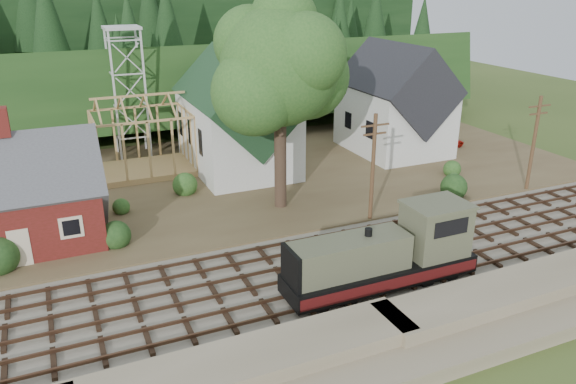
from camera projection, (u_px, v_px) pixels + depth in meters
name	position (u px, v px, depth m)	size (l,w,h in m)	color
ground	(315.00, 274.00, 33.66)	(140.00, 140.00, 0.00)	#384C1E
embankment	(395.00, 356.00, 26.40)	(64.00, 5.00, 1.60)	#7F7259
railroad_bed	(315.00, 272.00, 33.63)	(64.00, 11.00, 0.16)	#726B5B
village_flat	(224.00, 179.00, 48.97)	(64.00, 26.00, 0.30)	brown
hillside	(165.00, 120.00, 69.52)	(70.00, 28.00, 8.00)	#1E3F19
ridge	(142.00, 96.00, 83.19)	(80.00, 20.00, 12.00)	black
depot	(16.00, 201.00, 35.89)	(10.80, 7.41, 9.00)	#501A12
church	(237.00, 116.00, 49.34)	(8.40, 15.17, 13.00)	silver
farmhouse	(395.00, 105.00, 54.88)	(8.40, 10.80, 10.60)	silver
timber_frame	(143.00, 140.00, 49.02)	(8.20, 6.20, 6.99)	tan
lattice_tower	(124.00, 53.00, 51.70)	(3.20, 3.20, 12.12)	silver
big_tree	(282.00, 74.00, 39.40)	(10.90, 8.40, 14.70)	#38281E
telegraph_pole_near	(373.00, 166.00, 39.19)	(2.20, 0.28, 8.00)	#4C331E
telegraph_pole_far	(534.00, 142.00, 44.82)	(2.20, 0.28, 8.00)	#4C331E
locomotive	(388.00, 255.00, 31.51)	(11.26, 2.82, 4.53)	black
car_blue	(62.00, 235.00, 36.68)	(1.37, 3.39, 1.16)	#549BB4
car_red	(446.00, 142.00, 57.33)	(1.78, 3.85, 1.07)	#A8170D
patio_set	(15.00, 221.00, 34.84)	(2.29, 2.29, 2.55)	silver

